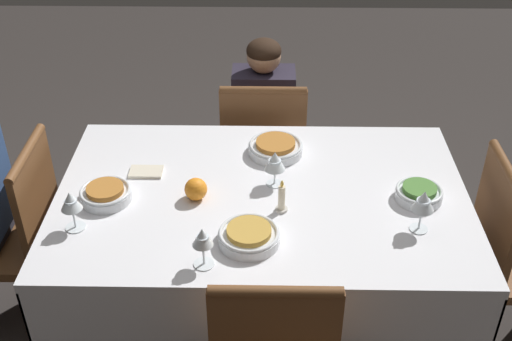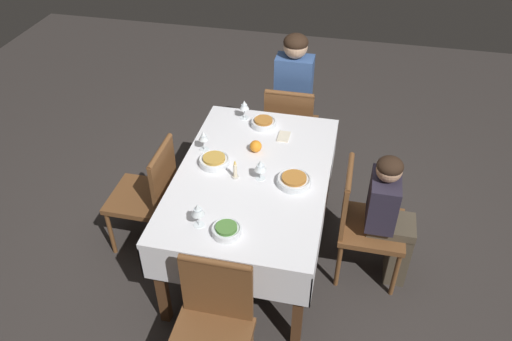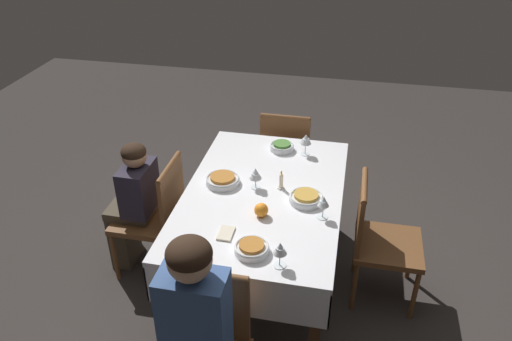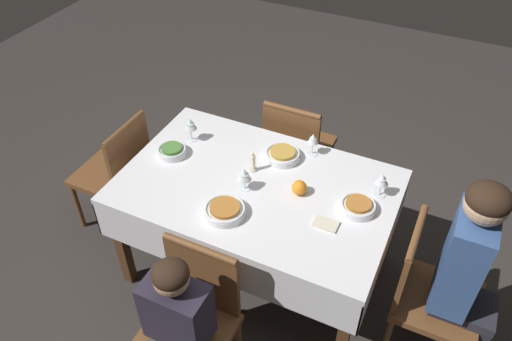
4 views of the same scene
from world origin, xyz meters
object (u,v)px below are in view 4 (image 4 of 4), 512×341
at_px(bowl_north, 225,210).
at_px(wine_glass_south, 313,140).
at_px(chair_north, 193,316).
at_px(person_child_dark, 173,337).
at_px(chair_east, 118,169).
at_px(candle_centerpiece, 253,164).
at_px(wine_glass_west, 382,180).
at_px(chair_south, 296,145).
at_px(wine_glass_north, 244,175).
at_px(bowl_west, 358,206).
at_px(bowl_east, 172,151).
at_px(person_adult_denim, 469,273).
at_px(bowl_south, 283,155).
at_px(orange_fruit, 299,188).
at_px(wine_glass_east, 190,124).
at_px(chair_west, 427,289).
at_px(napkin_red_folded, 326,224).
at_px(dining_table, 257,196).

relative_size(bowl_north, wine_glass_south, 1.49).
xyz_separation_m(chair_north, wine_glass_south, (-0.18, -1.13, 0.37)).
bearing_deg(person_child_dark, chair_east, 138.16).
bearing_deg(candle_centerpiece, chair_north, 95.03).
bearing_deg(chair_north, wine_glass_west, 56.30).
relative_size(chair_south, wine_glass_north, 6.06).
distance_m(bowl_west, wine_glass_west, 0.19).
relative_size(person_child_dark, bowl_east, 5.80).
distance_m(chair_north, person_adult_denim, 1.35).
xyz_separation_m(person_child_dark, bowl_south, (-0.04, -1.18, 0.22)).
height_order(person_adult_denim, orange_fruit, person_adult_denim).
height_order(wine_glass_west, wine_glass_east, wine_glass_east).
xyz_separation_m(chair_west, person_adult_denim, (-0.15, 0.00, 0.22)).
height_order(chair_north, chair_east, same).
bearing_deg(chair_east, person_child_dark, 48.16).
distance_m(chair_east, wine_glass_south, 1.31).
bearing_deg(wine_glass_east, wine_glass_west, -179.45).
relative_size(chair_east, person_child_dark, 0.87).
bearing_deg(person_child_dark, chair_north, 90.00).
xyz_separation_m(bowl_north, candle_centerpiece, (0.02, -0.38, 0.02)).
distance_m(person_child_dark, wine_glass_south, 1.34).
height_order(bowl_north, candle_centerpiece, candle_centerpiece).
xyz_separation_m(person_adult_denim, napkin_red_folded, (0.71, 0.04, 0.05)).
distance_m(chair_east, candle_centerpiece, 1.00).
bearing_deg(person_child_dark, chair_west, 39.08).
relative_size(dining_table, chair_east, 1.76).
xyz_separation_m(bowl_north, orange_fruit, (-0.29, -0.31, 0.01)).
height_order(wine_glass_west, wine_glass_south, wine_glass_west).
relative_size(wine_glass_east, napkin_red_folded, 1.26).
relative_size(orange_fruit, napkin_red_folded, 0.65).
bearing_deg(napkin_red_folded, wine_glass_south, -62.40).
distance_m(wine_glass_north, wine_glass_south, 0.50).
bearing_deg(bowl_north, bowl_west, -152.28).
distance_m(candle_centerpiece, napkin_red_folded, 0.57).
height_order(chair_south, person_adult_denim, person_adult_denim).
relative_size(wine_glass_south, napkin_red_folded, 1.16).
height_order(dining_table, chair_east, chair_east).
bearing_deg(wine_glass_west, wine_glass_east, 0.55).
bearing_deg(wine_glass_south, chair_east, 17.92).
relative_size(dining_table, person_child_dark, 1.54).
height_order(chair_south, bowl_south, chair_south).
bearing_deg(wine_glass_east, chair_north, 120.02).
relative_size(wine_glass_east, bowl_south, 0.77).
relative_size(dining_table, orange_fruit, 18.35).
bearing_deg(bowl_south, bowl_north, 80.47).
height_order(bowl_west, napkin_red_folded, bowl_west).
height_order(chair_east, chair_south, same).
bearing_deg(bowl_north, person_child_dark, 95.11).
bearing_deg(napkin_red_folded, person_adult_denim, -177.15).
bearing_deg(wine_glass_east, bowl_north, 135.67).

